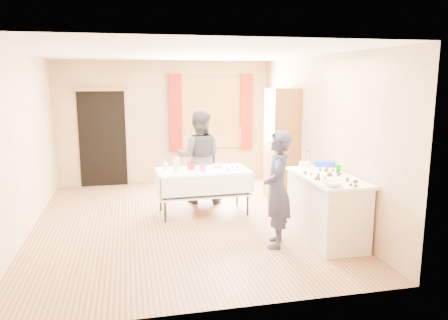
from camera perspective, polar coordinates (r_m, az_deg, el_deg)
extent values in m
cube|color=#9E7047|center=(7.02, -5.50, -8.09)|extent=(4.50, 5.50, 0.02)
cube|color=white|center=(6.66, -5.91, 13.79)|extent=(4.50, 5.50, 0.02)
cube|color=tan|center=(9.44, -7.73, 4.84)|extent=(4.50, 0.02, 2.60)
cube|color=tan|center=(4.03, -0.96, -2.79)|extent=(4.50, 0.02, 2.60)
cube|color=tan|center=(6.83, -24.88, 1.76)|extent=(0.02, 5.50, 2.60)
cube|color=tan|center=(7.33, 12.14, 3.05)|extent=(0.02, 5.50, 2.60)
cube|color=olive|center=(9.52, -1.70, 6.19)|extent=(1.32, 0.06, 1.52)
cube|color=white|center=(9.51, -1.68, 6.18)|extent=(1.20, 0.02, 1.40)
cube|color=maroon|center=(9.36, -6.36, 6.05)|extent=(0.28, 0.06, 1.65)
cube|color=maroon|center=(9.65, 2.94, 6.24)|extent=(0.28, 0.06, 1.65)
cube|color=black|center=(9.43, -15.57, 2.70)|extent=(0.95, 0.04, 2.00)
cube|color=olive|center=(9.32, -15.89, 8.90)|extent=(1.05, 0.06, 0.08)
cube|color=brown|center=(8.14, 7.55, 2.01)|extent=(0.50, 0.60, 2.06)
cube|color=beige|center=(6.32, 13.19, -6.27)|extent=(0.63, 1.39, 0.86)
cube|color=white|center=(6.20, 13.37, -2.20)|extent=(0.69, 1.45, 0.04)
cube|color=white|center=(7.24, -2.75, -1.40)|extent=(1.51, 0.80, 0.04)
cube|color=black|center=(8.17, -2.48, -1.76)|extent=(0.45, 0.45, 0.06)
cube|color=black|center=(8.31, -2.74, 0.49)|extent=(0.45, 0.04, 0.65)
imported|color=#24243F|center=(5.85, 6.96, -3.81)|extent=(0.81, 0.74, 1.57)
imported|color=black|center=(7.88, -3.24, 0.38)|extent=(1.11, 1.02, 1.67)
cylinder|color=#02800B|center=(6.38, 14.68, -1.16)|extent=(0.08, 0.08, 0.12)
imported|color=white|center=(5.61, 14.00, -3.07)|extent=(0.36, 0.36, 0.06)
cube|color=white|center=(6.72, 10.50, -0.58)|extent=(0.17, 0.13, 0.08)
cube|color=blue|center=(6.86, 12.95, -0.45)|extent=(0.35, 0.30, 0.08)
cylinder|color=silver|center=(7.05, -6.23, -0.69)|extent=(0.14, 0.14, 0.22)
imported|color=#AD2820|center=(7.24, -4.31, -0.79)|extent=(0.16, 0.16, 0.12)
imported|color=red|center=(7.09, -2.77, -1.00)|extent=(0.18, 0.18, 0.12)
imported|color=white|center=(7.38, -0.78, -0.75)|extent=(0.31, 0.31, 0.06)
cube|color=white|center=(7.23, 1.12, -1.16)|extent=(0.30, 0.23, 0.02)
imported|color=white|center=(7.28, -7.67, -0.61)|extent=(0.10, 0.10, 0.16)
sphere|color=#3F2314|center=(6.17, 11.35, -1.79)|extent=(0.04, 0.04, 0.04)
sphere|color=#341D0F|center=(6.00, 12.16, -2.17)|extent=(0.04, 0.04, 0.04)
sphere|color=#341D0F|center=(5.89, 12.30, -2.43)|extent=(0.04, 0.04, 0.04)
sphere|color=#341D0F|center=(6.14, 12.23, -1.89)|extent=(0.04, 0.04, 0.04)
sphere|color=#341D0F|center=(6.38, 14.71, -1.53)|extent=(0.04, 0.04, 0.04)
sphere|color=#341D0F|center=(6.16, 13.74, -1.92)|extent=(0.04, 0.04, 0.04)
sphere|color=#3F2314|center=(6.28, 10.46, -1.55)|extent=(0.04, 0.04, 0.04)
sphere|color=#341D0F|center=(6.29, 10.63, -1.52)|extent=(0.04, 0.04, 0.04)
sphere|color=#341D0F|center=(6.21, 10.59, -1.69)|extent=(0.04, 0.04, 0.04)
sphere|color=#341D0F|center=(5.85, 16.68, -2.72)|extent=(0.04, 0.04, 0.04)
sphere|color=#341D0F|center=(6.17, 14.71, -1.93)|extent=(0.04, 0.04, 0.04)
sphere|color=#341D0F|center=(6.29, 13.66, -1.65)|extent=(0.04, 0.04, 0.04)
sphere|color=#3F2314|center=(6.48, 13.29, -1.27)|extent=(0.04, 0.04, 0.04)
sphere|color=#341D0F|center=(5.88, 15.81, -2.60)|extent=(0.04, 0.04, 0.04)
sphere|color=#341D0F|center=(6.15, 13.47, -1.91)|extent=(0.04, 0.04, 0.04)
sphere|color=#341D0F|center=(5.63, 16.81, -3.24)|extent=(0.04, 0.04, 0.04)
sphere|color=#341D0F|center=(6.51, 14.04, -1.26)|extent=(0.04, 0.04, 0.04)
sphere|color=#341D0F|center=(6.49, 12.45, -1.22)|extent=(0.04, 0.04, 0.04)
sphere|color=#3F2314|center=(6.19, 13.86, -1.86)|extent=(0.04, 0.04, 0.04)
sphere|color=#341D0F|center=(5.88, 16.90, -2.66)|extent=(0.04, 0.04, 0.04)
sphere|color=#341D0F|center=(6.00, 15.81, -2.35)|extent=(0.04, 0.04, 0.04)
sphere|color=#341D0F|center=(6.46, 13.14, -1.32)|extent=(0.04, 0.04, 0.04)
sphere|color=#341D0F|center=(6.58, 13.32, -1.10)|extent=(0.04, 0.04, 0.04)
sphere|color=#341D0F|center=(5.88, 11.91, -2.42)|extent=(0.04, 0.04, 0.04)
sphere|color=#3F2314|center=(5.97, 13.04, -2.27)|extent=(0.04, 0.04, 0.04)
sphere|color=#341D0F|center=(6.29, 14.97, -1.71)|extent=(0.04, 0.04, 0.04)
sphere|color=#341D0F|center=(5.66, 16.24, -3.12)|extent=(0.04, 0.04, 0.04)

